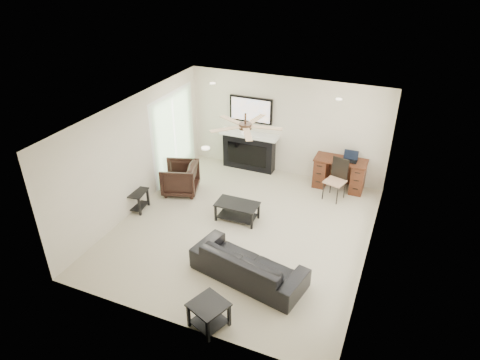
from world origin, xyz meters
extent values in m
plane|color=#BCB097|center=(0.00, 0.00, 0.00)|extent=(5.50, 5.50, 0.00)
cube|color=white|center=(0.00, 0.00, 2.50)|extent=(5.00, 5.50, 0.04)
cube|color=beige|center=(0.00, 2.75, 1.25)|extent=(5.00, 0.04, 2.50)
cube|color=beige|center=(0.00, -2.75, 1.25)|extent=(5.00, 0.04, 2.50)
cube|color=beige|center=(-2.50, 0.00, 1.25)|extent=(0.04, 5.50, 2.50)
cube|color=beige|center=(2.50, 0.00, 1.25)|extent=(0.04, 5.50, 2.50)
cube|color=white|center=(2.45, 0.10, 1.23)|extent=(0.04, 5.10, 2.40)
cube|color=#93BC89|center=(-2.46, 1.55, 1.05)|extent=(0.04, 1.80, 2.10)
cylinder|color=#382619|center=(0.00, 0.10, 2.25)|extent=(1.40, 1.40, 0.30)
imported|color=black|center=(0.66, -1.33, 0.30)|extent=(2.17, 1.20, 0.60)
imported|color=black|center=(-1.94, 0.82, 0.37)|extent=(1.01, 1.00, 0.74)
cube|color=black|center=(-0.24, 0.27, 0.20)|extent=(0.91, 0.52, 0.40)
cube|color=black|center=(0.51, -2.58, 0.23)|extent=(0.67, 0.67, 0.45)
cube|color=black|center=(-2.49, -0.23, 0.23)|extent=(0.57, 0.57, 0.45)
cube|color=black|center=(-0.91, 2.58, 0.95)|extent=(1.52, 0.34, 1.91)
cube|color=#361A0D|center=(1.47, 2.48, 0.38)|extent=(1.22, 0.56, 0.76)
cube|color=black|center=(1.47, 1.93, 0.48)|extent=(0.53, 0.54, 0.97)
cube|color=black|center=(1.67, 2.46, 0.88)|extent=(0.33, 0.24, 0.23)
camera|label=1|loc=(2.78, -6.73, 5.22)|focal=32.00mm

